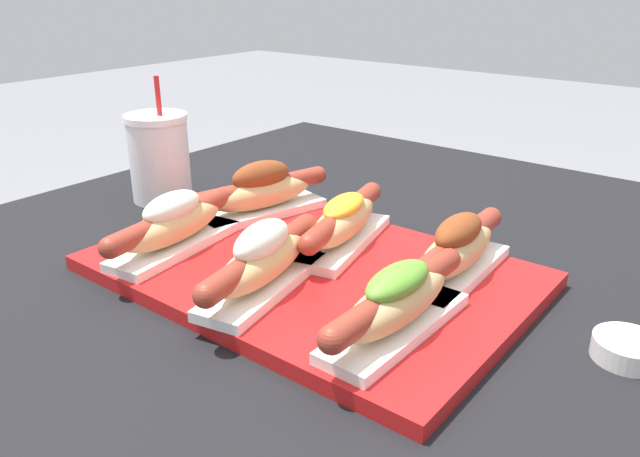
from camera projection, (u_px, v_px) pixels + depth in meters
patio_table at (386, 456)px, 0.95m from camera, size 1.19×1.05×0.68m
serving_tray at (310, 271)px, 0.75m from camera, size 0.50×0.34×0.02m
hot_dog_0 at (174, 224)px, 0.78m from camera, size 0.09×0.23×0.08m
hot_dog_1 at (263, 260)px, 0.68m from camera, size 0.10×0.22×0.08m
hot_dog_2 at (397, 302)px, 0.59m from camera, size 0.06×0.23×0.07m
hot_dog_3 at (262, 192)px, 0.89m from camera, size 0.10×0.22×0.08m
hot_dog_4 at (344, 221)px, 0.79m from camera, size 0.10×0.22×0.06m
hot_dog_5 at (457, 250)px, 0.70m from camera, size 0.07×0.23×0.07m
sauce_bowl at (628, 348)px, 0.59m from camera, size 0.07×0.07×0.02m
drink_cup at (159, 157)px, 0.99m from camera, size 0.10×0.10×0.20m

